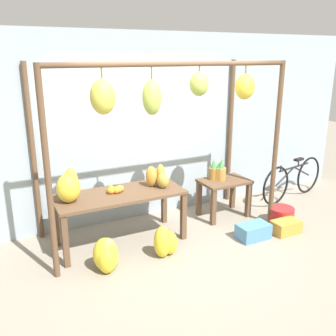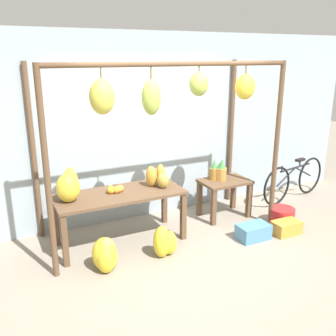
# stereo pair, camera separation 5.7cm
# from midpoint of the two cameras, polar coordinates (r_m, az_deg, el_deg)

# --- Properties ---
(ground_plane) EXTENTS (20.00, 20.00, 0.00)m
(ground_plane) POSITION_cam_midpoint_polar(r_m,az_deg,el_deg) (4.99, 2.29, -12.73)
(ground_plane) COLOR gray
(shop_wall_back) EXTENTS (8.00, 0.08, 2.80)m
(shop_wall_back) POSITION_cam_midpoint_polar(r_m,az_deg,el_deg) (5.70, -4.41, 6.06)
(shop_wall_back) COLOR #99A8B2
(shop_wall_back) RESTS_ON ground_plane
(stall_awning) EXTENTS (3.25, 1.26, 2.39)m
(stall_awning) POSITION_cam_midpoint_polar(r_m,az_deg,el_deg) (4.70, -0.36, 8.65)
(stall_awning) COLOR brown
(stall_awning) RESTS_ON ground_plane
(display_table_main) EXTENTS (1.71, 0.70, 0.71)m
(display_table_main) POSITION_cam_midpoint_polar(r_m,az_deg,el_deg) (5.03, -7.67, -4.85)
(display_table_main) COLOR brown
(display_table_main) RESTS_ON ground_plane
(display_table_side) EXTENTS (0.76, 0.51, 0.60)m
(display_table_side) POSITION_cam_midpoint_polar(r_m,az_deg,el_deg) (5.92, 8.25, -3.14)
(display_table_side) COLOR brown
(display_table_side) RESTS_ON ground_plane
(banana_pile_on_table) EXTENTS (0.35, 0.36, 0.44)m
(banana_pile_on_table) POSITION_cam_midpoint_polar(r_m,az_deg,el_deg) (4.77, -15.14, -2.96)
(banana_pile_on_table) COLOR gold
(banana_pile_on_table) RESTS_ON display_table_main
(orange_pile) EXTENTS (0.24, 0.18, 0.10)m
(orange_pile) POSITION_cam_midpoint_polar(r_m,az_deg,el_deg) (5.01, -8.32, -3.27)
(orange_pile) COLOR orange
(orange_pile) RESTS_ON display_table_main
(pineapple_cluster) EXTENTS (0.28, 0.24, 0.33)m
(pineapple_cluster) POSITION_cam_midpoint_polar(r_m,az_deg,el_deg) (5.86, 7.46, -0.53)
(pineapple_cluster) COLOR olive
(pineapple_cluster) RESTS_ON display_table_side
(banana_pile_ground_left) EXTENTS (0.40, 0.39, 0.43)m
(banana_pile_ground_left) POSITION_cam_midpoint_polar(r_m,az_deg,el_deg) (4.60, -9.62, -13.04)
(banana_pile_ground_left) COLOR #9EB247
(banana_pile_ground_left) RESTS_ON ground_plane
(banana_pile_ground_right) EXTENTS (0.41, 0.33, 0.42)m
(banana_pile_ground_right) POSITION_cam_midpoint_polar(r_m,az_deg,el_deg) (4.83, -0.75, -11.23)
(banana_pile_ground_right) COLOR yellow
(banana_pile_ground_right) RESTS_ON ground_plane
(fruit_crate_white) EXTENTS (0.45, 0.27, 0.21)m
(fruit_crate_white) POSITION_cam_midpoint_polar(r_m,az_deg,el_deg) (5.41, 12.56, -9.40)
(fruit_crate_white) COLOR #4C84B2
(fruit_crate_white) RESTS_ON ground_plane
(blue_bucket) EXTENTS (0.38, 0.38, 0.24)m
(blue_bucket) POSITION_cam_midpoint_polar(r_m,az_deg,el_deg) (5.99, 16.61, -6.91)
(blue_bucket) COLOR #AD2323
(blue_bucket) RESTS_ON ground_plane
(parked_bicycle) EXTENTS (1.63, 0.36, 0.72)m
(parked_bicycle) POSITION_cam_midpoint_polar(r_m,az_deg,el_deg) (6.96, 18.28, -1.65)
(parked_bicycle) COLOR black
(parked_bicycle) RESTS_ON ground_plane
(papaya_pile) EXTENTS (0.35, 0.35, 0.29)m
(papaya_pile) POSITION_cam_midpoint_polar(r_m,az_deg,el_deg) (5.17, -1.88, -1.38)
(papaya_pile) COLOR gold
(papaya_pile) RESTS_ON display_table_main
(fruit_crate_purple) EXTENTS (0.40, 0.25, 0.19)m
(fruit_crate_purple) POSITION_cam_midpoint_polar(r_m,az_deg,el_deg) (5.69, 17.25, -8.56)
(fruit_crate_purple) COLOR orange
(fruit_crate_purple) RESTS_ON ground_plane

